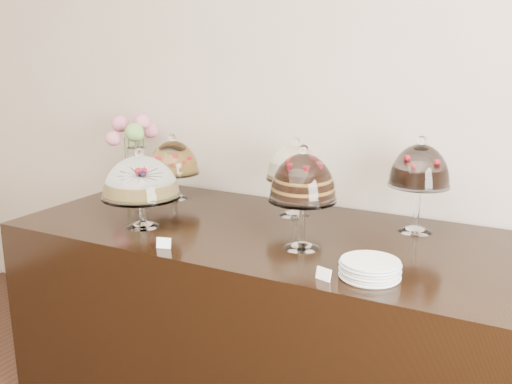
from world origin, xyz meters
The scene contains 11 objects.
wall_back centered at (0.00, 3.00, 1.50)m, with size 5.00×0.04×3.00m, color #BDAD98.
display_counter centered at (0.04, 2.45, 0.45)m, with size 2.20×1.00×0.90m, color black.
cake_stand_sugar_sponge centered at (-0.45, 2.23, 1.11)m, with size 0.35×0.35×0.36m.
cake_stand_choco_layer centered at (0.30, 2.30, 1.18)m, with size 0.27×0.27×0.42m.
cake_stand_cheesecake centered at (0.08, 2.71, 1.14)m, with size 0.28×0.28×0.38m.
cake_stand_dark_choco centered at (0.66, 2.73, 1.18)m, with size 0.26×0.26×0.43m.
cake_stand_fruit_tart centered at (-0.62, 2.70, 1.11)m, with size 0.27×0.27×0.35m.
flower_vase centered at (-0.96, 2.81, 1.16)m, with size 0.27×0.28×0.43m.
plate_stack centered at (0.63, 2.14, 0.93)m, with size 0.21×0.21×0.06m.
price_card_left centered at (-0.19, 2.04, 0.92)m, with size 0.06×0.01×0.04m, color white.
price_card_right centered at (0.50, 2.04, 0.92)m, with size 0.06×0.01×0.04m, color white.
Camera 1 is at (1.16, 0.29, 1.69)m, focal length 40.00 mm.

